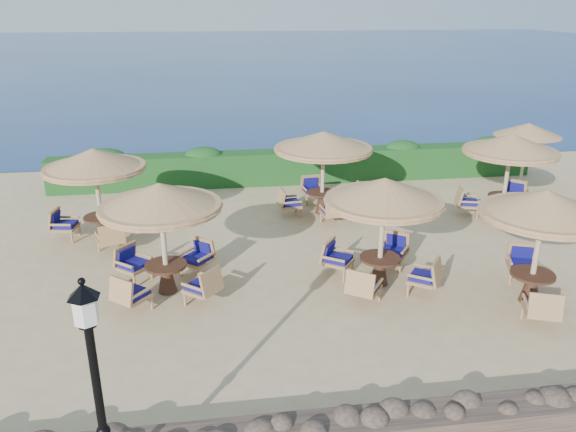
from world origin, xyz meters
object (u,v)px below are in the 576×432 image
Objects in this scene: cafe_set_4 at (323,156)px; cafe_set_0 at (162,219)px; cafe_set_1 at (383,213)px; cafe_set_3 at (96,175)px; cafe_set_2 at (542,219)px; extra_parasol at (528,130)px; lamp_post at (100,409)px; cafe_set_5 at (509,158)px.

cafe_set_0 is at bearing -134.76° from cafe_set_4.
cafe_set_1 is 5.00m from cafe_set_4.
cafe_set_3 is (-6.97, 3.75, 0.09)m from cafe_set_1.
cafe_set_2 is (3.10, -1.31, 0.18)m from cafe_set_1.
extra_parasol is at bearing 26.48° from cafe_set_0.
cafe_set_1 is 0.97× the size of cafe_set_3.
lamp_post is at bearing -153.24° from cafe_set_2.
lamp_post is 9.48m from cafe_set_3.
cafe_set_3 is 6.71m from cafe_set_4.
cafe_set_2 is at bearing -118.05° from extra_parasol.
cafe_set_3 is (-1.99, 3.42, 0.10)m from cafe_set_0.
cafe_set_5 is at bearing 0.38° from cafe_set_3.
cafe_set_1 is 6.42m from cafe_set_5.
cafe_set_0 is 8.26m from cafe_set_2.
cafe_set_5 is at bearing 36.64° from cafe_set_1.
lamp_post reaches higher than cafe_set_1.
extra_parasol is at bearing 43.60° from lamp_post.
cafe_set_2 is at bearing 26.76° from lamp_post.
cafe_set_1 is at bearing -3.83° from cafe_set_0.
cafe_set_4 is (5.01, 10.57, 0.34)m from lamp_post.
lamp_post is 1.15× the size of cafe_set_5.
cafe_set_0 is at bearing -153.52° from extra_parasol.
extra_parasol is 0.85× the size of cafe_set_3.
cafe_set_1 is at bearing 46.06° from lamp_post.
cafe_set_2 is 7.19m from cafe_set_4.
cafe_set_2 is at bearing -111.75° from cafe_set_5.
lamp_post is 7.77m from cafe_set_1.
cafe_set_5 is (10.14, 3.50, 0.11)m from cafe_set_0.
lamp_post is at bearing -80.34° from cafe_set_3.
cafe_set_2 and cafe_set_4 have the same top height.
cafe_set_5 is (5.53, -1.15, 0.03)m from cafe_set_4.
lamp_post is at bearing -138.20° from cafe_set_5.
cafe_set_1 is (5.38, 5.59, 0.26)m from lamp_post.
cafe_set_4 is 5.65m from cafe_set_5.
cafe_set_0 and cafe_set_2 have the same top height.
cafe_set_5 is at bearing -128.65° from extra_parasol.
cafe_set_0 is 3.95m from cafe_set_3.
extra_parasol is 7.73m from cafe_set_4.
cafe_set_4 is at bearing 64.66° from lamp_post.
cafe_set_0 and cafe_set_5 have the same top height.
extra_parasol is at bearing 10.67° from cafe_set_4.
cafe_set_5 is at bearing 68.25° from cafe_set_2.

